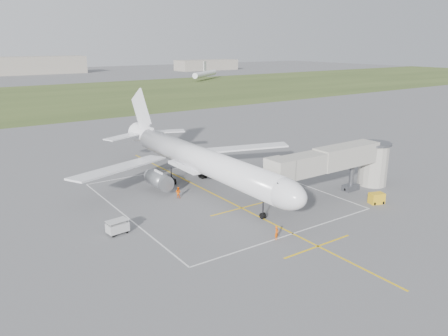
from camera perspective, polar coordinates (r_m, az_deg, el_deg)
ground at (r=67.01m, az=-2.85°, el=-2.68°), size 700.00×700.00×0.00m
grass_strip at (r=188.22m, az=-24.52°, el=8.10°), size 700.00×120.00×0.02m
apron_markings at (r=62.42m, az=-0.01°, el=-4.09°), size 28.20×60.00×0.01m
airliner at (r=66.35m, az=-3.25°, el=1.09°), size 38.93×46.75×13.52m
jet_bridge at (r=65.80m, az=15.23°, el=0.72°), size 23.40×5.00×7.20m
gpu_unit at (r=64.22m, az=19.31°, el=-3.76°), size 2.29×1.89×1.50m
baggage_cart at (r=52.76m, az=-13.74°, el=-7.48°), size 2.55×1.69×1.68m
ramp_worker_nose at (r=50.29m, az=6.89°, el=-8.40°), size 0.69×0.58×1.60m
ramp_worker_wing at (r=63.08m, az=-6.00°, el=-3.18°), size 0.93×0.99×1.63m
distant_aircraft at (r=216.74m, az=-23.20°, el=10.08°), size 210.74×50.44×8.85m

